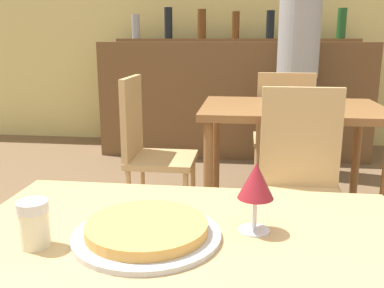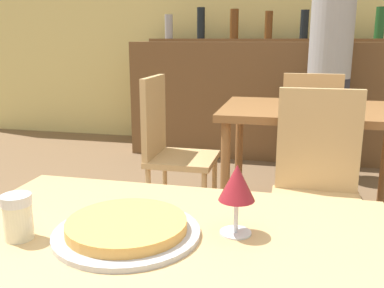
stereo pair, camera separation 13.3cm
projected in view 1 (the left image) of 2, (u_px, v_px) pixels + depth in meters
wall_back at (237, 14)px, 4.56m from camera, size 8.00×0.05×2.80m
dining_table_far at (292, 122)px, 2.47m from camera, size 1.03×0.73×0.77m
bar_counter at (234, 99)px, 4.28m from camera, size 2.60×0.56×1.11m
bar_back_shelf at (235, 33)px, 4.26m from camera, size 2.39×0.24×0.34m
chair_far_side_front at (301, 176)px, 2.00m from camera, size 0.40×0.40×0.92m
chair_far_side_back at (283, 130)px, 3.01m from camera, size 0.40×0.40×0.92m
chair_far_side_left at (148, 144)px, 2.61m from camera, size 0.40×0.40×0.92m
pizza_tray at (147, 231)px, 0.92m from camera, size 0.32×0.32×0.04m
cheese_shaker at (34, 224)px, 0.88m from camera, size 0.06×0.06×0.10m
person_standing at (298, 63)px, 3.56m from camera, size 0.34×0.34×1.73m
wine_glass at (256, 183)px, 0.93m from camera, size 0.08×0.08×0.16m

